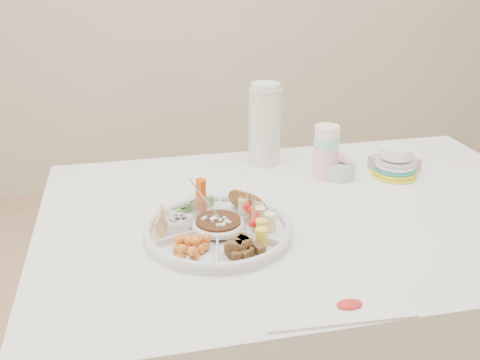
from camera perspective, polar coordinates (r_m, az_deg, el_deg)
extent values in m
cube|color=white|center=(1.75, 6.80, -14.34)|extent=(1.52, 1.02, 0.76)
cylinder|color=white|center=(1.40, -2.33, -5.09)|extent=(0.48, 0.48, 0.04)
cylinder|color=#362013|center=(1.39, -2.33, -4.82)|extent=(0.15, 0.15, 0.04)
cylinder|color=silver|center=(1.74, 9.22, 3.94)|extent=(0.10, 0.10, 0.23)
cylinder|color=silver|center=(1.83, 2.67, 6.06)|extent=(0.14, 0.14, 0.29)
cylinder|color=#9DBDAC|center=(1.77, 10.52, 1.50)|extent=(0.12, 0.12, 0.08)
cube|color=#C9A0A1|center=(1.88, 16.13, 1.71)|extent=(0.16, 0.15, 0.04)
cylinder|color=gold|center=(1.82, 16.24, 1.79)|extent=(0.15, 0.15, 0.09)
cube|color=white|center=(1.16, 10.18, -13.36)|extent=(0.32, 0.12, 0.01)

